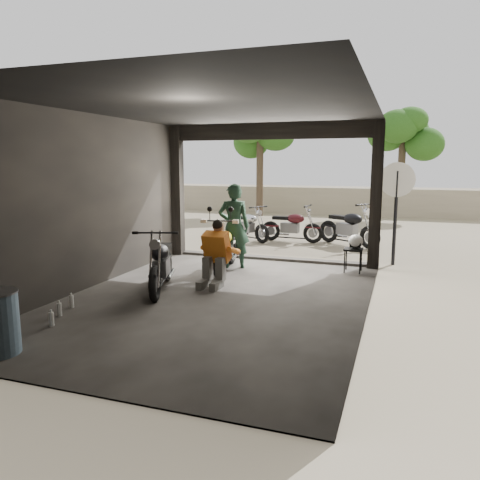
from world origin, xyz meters
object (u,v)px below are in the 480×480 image
Objects in this scene: helmet at (356,241)px; sign_post at (396,197)px; main_bike at (225,244)px; outside_bike_c at (349,224)px; stool at (353,252)px; left_bike at (161,259)px; outside_bike_a at (247,223)px; mechanic at (214,255)px; rider at (234,226)px; outside_bike_b at (292,223)px.

helmet is 1.57m from sign_post.
outside_bike_c is at bearing 52.32° from main_bike.
stool is at bearing -139.59° from outside_bike_c.
left_bike is at bearing -155.01° from sign_post.
helmet is at bearing 52.05° from stool.
outside_bike_c is (2.96, 0.08, 0.08)m from outside_bike_a.
mechanic is (0.81, 0.56, 0.02)m from left_bike.
outside_bike_c is at bearing -137.36° from rider.
rider is (0.62, 2.17, 0.35)m from left_bike.
left_bike reaches higher than outside_bike_b.
outside_bike_c is 0.78× the size of sign_post.
sign_post is at bearing -117.78° from outside_bike_c.
outside_bike_a is at bearing 156.10° from helmet.
left_bike is 1.43× the size of mechanic.
mechanic is 3.16m from helmet.
main_bike is 4.55m from outside_bike_c.
stool is at bearing 5.99° from main_bike.
helmet is (0.50, -3.24, 0.06)m from outside_bike_c.
outside_bike_b reaches higher than stool.
outside_bike_b is at bearing 141.15° from helmet.
mechanic reaches higher than stool.
sign_post is at bearing 54.37° from stool.
outside_bike_b is (0.50, 4.14, -0.05)m from main_bike.
outside_bike_c is 0.97× the size of rider.
helmet is 0.14× the size of sign_post.
rider is at bearing -176.75° from outside_bike_c.
left_bike is 0.98m from mechanic.
stool is at bearing 171.38° from rider.
outside_bike_b is at bearing 123.27° from sign_post.
left_bike is at bearing -121.77° from helmet.
left_bike is 4.09m from stool.
stool is at bearing -144.34° from outside_bike_b.
rider is at bearing 177.73° from outside_bike_b.
stool is at bearing -103.71° from outside_bike_a.
mechanic is at bearing -153.17° from sign_post.
rider is 1.66m from mechanic.
main_bike is 0.46m from rider.
stool is (2.34, 2.04, -0.16)m from mechanic.
mechanic reaches higher than outside_bike_b.
main_bike reaches higher than outside_bike_a.
outside_bike_c reaches higher than outside_bike_a.
outside_bike_a is at bearing 123.95° from outside_bike_c.
rider is at bearing -136.84° from outside_bike_a.
outside_bike_a reaches higher than helmet.
outside_bike_b reaches higher than outside_bike_a.
rider reaches higher than outside_bike_a.
mechanic is (0.28, -1.32, 0.01)m from main_bike.
mechanic is at bearing 15.36° from left_bike.
mechanic is at bearing -138.99° from stool.
outside_bike_a is 2.96m from outside_bike_c.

